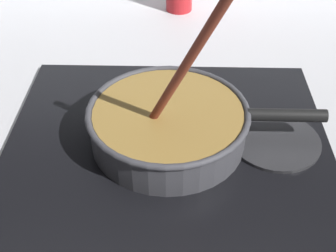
{
  "coord_description": "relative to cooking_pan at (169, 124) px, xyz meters",
  "views": [
    {
      "loc": [
        0.14,
        -0.51,
        0.53
      ],
      "look_at": [
        0.12,
        0.08,
        0.04
      ],
      "focal_mm": 48.22,
      "sensor_mm": 36.0,
      "label": 1
    }
  ],
  "objects": [
    {
      "name": "ground",
      "position": [
        -0.13,
        -0.08,
        -0.07
      ],
      "size": [
        2.4,
        1.6,
        0.04
      ],
      "primitive_type": "cube",
      "color": "#B7B7BC"
    },
    {
      "name": "burner_ring",
      "position": [
        -0.0,
        0.0,
        -0.03
      ],
      "size": [
        0.17,
        0.17,
        0.01
      ],
      "primitive_type": "torus",
      "color": "#592D0C",
      "rests_on": "hob_plate"
    },
    {
      "name": "cooking_pan",
      "position": [
        0.0,
        0.0,
        0.0
      ],
      "size": [
        0.4,
        0.27,
        0.31
      ],
      "color": "#38383D",
      "rests_on": "hob_plate"
    },
    {
      "name": "spare_burner",
      "position": [
        0.18,
        0.0,
        -0.03
      ],
      "size": [
        0.16,
        0.16,
        0.01
      ],
      "primitive_type": "cylinder",
      "color": "#262628",
      "rests_on": "hob_plate"
    },
    {
      "name": "hob_plate",
      "position": [
        -0.0,
        0.0,
        -0.04
      ],
      "size": [
        0.56,
        0.48,
        0.01
      ],
      "primitive_type": "cube",
      "color": "black",
      "rests_on": "ground"
    }
  ]
}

